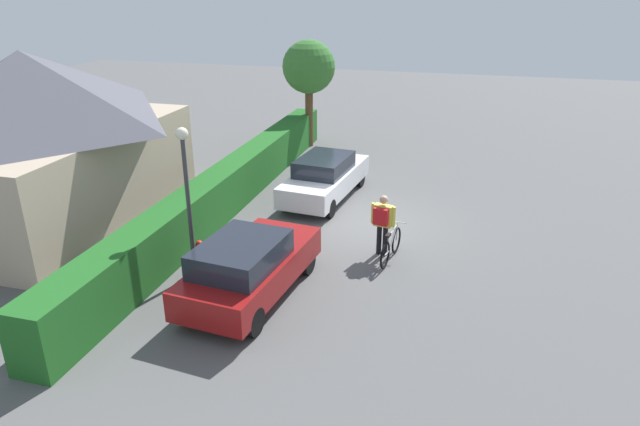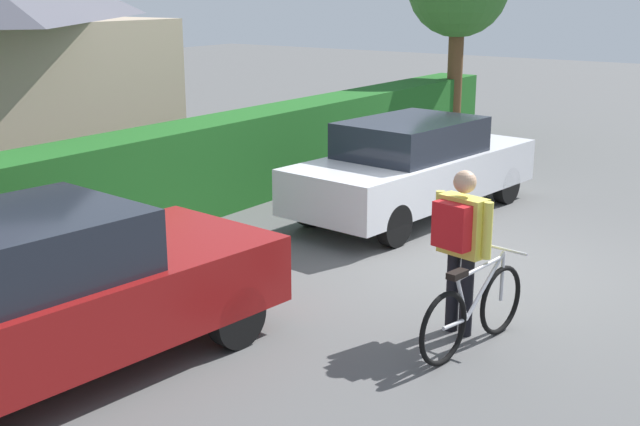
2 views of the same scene
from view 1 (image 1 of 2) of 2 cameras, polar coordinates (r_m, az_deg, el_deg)
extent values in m
plane|color=#555555|center=(16.82, 4.69, -1.00)|extent=(60.00, 60.00, 0.00)
cube|color=#1E5D1F|center=(17.84, -9.27, 2.52)|extent=(17.35, 0.90, 1.37)
cube|color=tan|center=(18.63, -26.15, 3.62)|extent=(7.77, 5.77, 2.77)
pyramid|color=#4C4C56|center=(18.09, -27.48, 10.95)|extent=(8.16, 6.06, 2.12)
cube|color=maroon|center=(12.88, -6.88, -5.68)|extent=(4.27, 2.16, 0.66)
cube|color=#1E232D|center=(12.27, -7.95, -4.08)|extent=(2.28, 1.75, 0.54)
cylinder|color=black|center=(14.45, -6.98, -3.86)|extent=(0.62, 0.24, 0.61)
cylinder|color=black|center=(13.84, -1.24, -4.93)|extent=(0.62, 0.24, 0.61)
cylinder|color=black|center=(12.38, -13.11, -9.13)|extent=(0.62, 0.24, 0.61)
cylinder|color=black|center=(11.66, -6.61, -10.79)|extent=(0.62, 0.24, 0.61)
cube|color=silver|center=(18.49, 0.54, 3.30)|extent=(4.53, 2.08, 0.64)
cube|color=#1E232D|center=(18.21, 0.42, 4.90)|extent=(2.22, 1.64, 0.51)
cylinder|color=black|center=(20.16, 0.13, 3.98)|extent=(0.59, 0.24, 0.58)
cylinder|color=black|center=(19.71, 4.06, 3.48)|extent=(0.59, 0.24, 0.58)
cylinder|color=black|center=(17.58, -3.40, 1.11)|extent=(0.59, 0.24, 0.58)
cylinder|color=black|center=(17.06, 1.02, 0.46)|extent=(0.59, 0.24, 0.58)
torus|color=black|center=(14.98, 7.66, -2.73)|extent=(0.70, 0.15, 0.70)
torus|color=black|center=(14.15, 6.54, -4.24)|extent=(0.70, 0.15, 0.70)
cylinder|color=silver|center=(14.62, 7.37, -2.34)|extent=(0.61, 0.13, 0.54)
cylinder|color=silver|center=(14.29, 6.91, -3.04)|extent=(0.22, 0.07, 0.47)
cylinder|color=silver|center=(14.44, 7.28, -1.81)|extent=(0.72, 0.14, 0.07)
cylinder|color=silver|center=(14.31, 6.76, -3.97)|extent=(0.37, 0.09, 0.05)
cylinder|color=silver|center=(14.88, 7.71, -1.88)|extent=(0.04, 0.04, 0.49)
cube|color=black|center=(14.11, 6.85, -2.24)|extent=(0.23, 0.13, 0.06)
cylinder|color=silver|center=(14.77, 7.77, -0.90)|extent=(0.10, 0.50, 0.03)
cylinder|color=black|center=(14.84, 5.95, -2.66)|extent=(0.13, 0.13, 0.81)
cylinder|color=black|center=(14.78, 6.55, -2.79)|extent=(0.13, 0.13, 0.81)
cube|color=#D8CC4C|center=(14.53, 6.36, -0.25)|extent=(0.30, 0.50, 0.57)
sphere|color=tan|center=(14.37, 6.44, 1.33)|extent=(0.22, 0.22, 0.22)
cylinder|color=#D8CC4C|center=(14.62, 5.33, 0.00)|extent=(0.09, 0.09, 0.54)
cylinder|color=#D8CC4C|center=(14.43, 7.42, -0.41)|extent=(0.09, 0.09, 0.54)
cube|color=red|center=(14.38, 6.13, -0.36)|extent=(0.24, 0.40, 0.44)
cylinder|color=#38383D|center=(13.53, -13.00, 0.29)|extent=(0.10, 0.10, 3.40)
sphere|color=#F2EDCC|center=(12.97, -13.70, 7.76)|extent=(0.28, 0.28, 0.28)
cylinder|color=brown|center=(24.44, -1.10, 9.83)|extent=(0.33, 0.33, 2.68)
sphere|color=#35702D|center=(24.09, -1.13, 14.47)|extent=(2.18, 2.18, 2.18)
cylinder|color=red|center=(14.25, -11.91, -4.41)|extent=(0.20, 0.20, 0.70)
sphere|color=red|center=(14.09, -12.03, -3.06)|extent=(0.18, 0.18, 0.18)
camera|label=2|loc=(7.31, 23.10, -7.08)|focal=45.93mm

